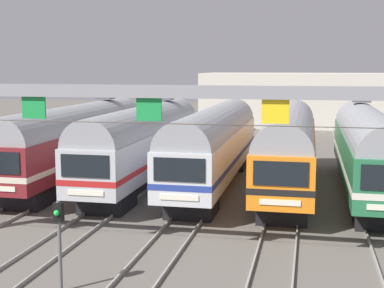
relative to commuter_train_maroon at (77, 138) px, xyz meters
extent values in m
plane|color=#5B564F|center=(8.64, 0.00, -2.69)|extent=(160.00, 160.00, 0.00)
cube|color=gray|center=(-0.72, 17.00, -2.61)|extent=(0.07, 70.00, 0.15)
cube|color=gray|center=(0.72, 17.00, -2.61)|extent=(0.07, 70.00, 0.15)
cube|color=gray|center=(3.60, 17.00, -2.61)|extent=(0.07, 70.00, 0.15)
cube|color=gray|center=(5.04, 17.00, -2.61)|extent=(0.07, 70.00, 0.15)
cube|color=gray|center=(7.93, 17.00, -2.61)|extent=(0.07, 70.00, 0.15)
cube|color=gray|center=(9.36, 17.00, -2.61)|extent=(0.07, 70.00, 0.15)
cube|color=gray|center=(12.25, 17.00, -2.61)|extent=(0.07, 70.00, 0.15)
cube|color=gray|center=(13.68, 17.00, -2.61)|extent=(0.07, 70.00, 0.15)
cube|color=gray|center=(16.57, 17.00, -2.61)|extent=(0.07, 70.00, 0.15)
cube|color=gray|center=(18.00, 17.00, -2.61)|extent=(0.07, 70.00, 0.15)
cube|color=maroon|center=(0.00, 0.00, -0.46)|extent=(2.85, 18.00, 2.35)
cube|color=beige|center=(0.00, 0.00, -0.82)|extent=(2.88, 18.02, 0.28)
cylinder|color=gray|center=(0.00, 0.00, 0.71)|extent=(2.74, 17.64, 2.74)
cube|color=black|center=(0.00, -6.30, -2.16)|extent=(2.28, 2.60, 1.05)
cube|color=black|center=(0.00, 6.30, -2.16)|extent=(2.28, 2.60, 1.05)
cube|color=#4C4C51|center=(0.00, 5.04, 2.26)|extent=(1.10, 1.10, 0.20)
cube|color=#B2B5BA|center=(4.32, 0.00, -0.46)|extent=(2.85, 18.00, 2.35)
cube|color=#B21E1E|center=(4.32, 0.00, -0.82)|extent=(2.88, 18.02, 0.28)
cylinder|color=gray|center=(4.32, 0.00, 0.71)|extent=(2.74, 17.64, 2.74)
cube|color=black|center=(4.32, -9.02, 0.01)|extent=(2.28, 0.06, 1.03)
cube|color=silver|center=(4.32, -9.02, -1.21)|extent=(1.71, 0.05, 0.24)
cube|color=black|center=(4.32, -6.30, -2.16)|extent=(2.28, 2.60, 1.05)
cube|color=black|center=(4.32, 6.30, -2.16)|extent=(2.28, 2.60, 1.05)
cube|color=#4C4C51|center=(4.32, 5.04, 2.26)|extent=(1.10, 1.10, 0.20)
cube|color=silver|center=(8.64, 0.00, -0.46)|extent=(2.85, 18.00, 2.35)
cube|color=navy|center=(8.64, 0.00, -0.82)|extent=(2.88, 18.02, 0.28)
cylinder|color=gray|center=(8.64, 0.00, 0.71)|extent=(2.74, 17.64, 2.74)
cube|color=black|center=(8.64, -9.02, 0.01)|extent=(2.28, 0.06, 1.03)
cube|color=silver|center=(8.64, -9.02, -1.21)|extent=(1.71, 0.05, 0.24)
cube|color=black|center=(8.64, -6.30, -2.16)|extent=(2.28, 2.60, 1.05)
cube|color=black|center=(8.64, 6.30, -2.16)|extent=(2.28, 2.60, 1.05)
cube|color=orange|center=(12.97, 0.00, -0.46)|extent=(2.85, 18.00, 2.35)
cube|color=black|center=(12.97, 0.00, -0.82)|extent=(2.88, 18.02, 0.28)
cylinder|color=gray|center=(12.97, 0.00, 0.71)|extent=(2.74, 17.64, 2.74)
cube|color=black|center=(12.97, -9.02, 0.01)|extent=(2.28, 0.06, 1.03)
cube|color=silver|center=(12.97, -9.02, -1.21)|extent=(1.71, 0.05, 0.24)
cube|color=black|center=(12.97, -6.30, -2.16)|extent=(2.28, 2.60, 1.05)
cube|color=black|center=(12.97, 6.30, -2.16)|extent=(2.28, 2.60, 1.05)
cube|color=#236B42|center=(17.29, 0.00, -0.46)|extent=(2.85, 18.00, 2.35)
cube|color=silver|center=(17.29, 0.00, -0.82)|extent=(2.88, 18.02, 0.28)
cylinder|color=gray|center=(17.29, 0.00, 0.71)|extent=(2.74, 17.64, 2.74)
cube|color=black|center=(17.29, -6.30, -2.16)|extent=(2.28, 2.60, 1.05)
cube|color=black|center=(17.29, 6.30, -2.16)|extent=(2.28, 2.60, 1.05)
cube|color=#4C4C51|center=(17.29, 5.04, 2.26)|extent=(1.10, 1.10, 0.20)
cube|color=gray|center=(8.64, -13.50, 3.56)|extent=(22.09, 0.32, 0.44)
cube|color=#198C3F|center=(4.32, -13.50, 2.94)|extent=(0.90, 0.08, 0.80)
cube|color=#198C3F|center=(8.64, -13.50, 2.94)|extent=(0.90, 0.08, 0.80)
cube|color=yellow|center=(12.97, -13.50, 2.94)|extent=(0.90, 0.08, 0.80)
cylinder|color=#3F382D|center=(8.64, -13.50, 2.46)|extent=(22.09, 0.03, 0.03)
cylinder|color=#59595E|center=(6.48, -16.26, -1.21)|extent=(0.12, 0.12, 2.95)
cube|color=black|center=(6.48, -16.26, -0.09)|extent=(0.28, 0.24, 0.60)
sphere|color=green|center=(6.48, -16.40, -0.09)|extent=(0.18, 0.18, 0.18)
cube|color=beige|center=(14.05, 36.79, 0.47)|extent=(25.53, 10.00, 6.32)
camera|label=1|loc=(14.07, -31.95, 4.40)|focal=52.13mm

